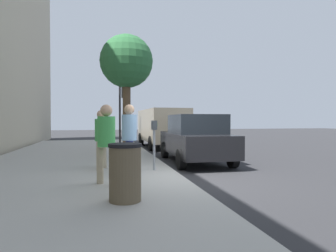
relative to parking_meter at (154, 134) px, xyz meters
The scene contains 11 objects.
ground_plane 1.50m from the parking_meter, 143.73° to the right, with size 80.00×80.00×0.00m, color #2B2B2D.
sidewalk_slab 2.78m from the parking_meter, 107.47° to the left, with size 28.00×6.00×0.15m, color #A8A59E.
parking_meter is the anchor object (origin of this frame).
pedestrian_at_meter 0.77m from the parking_meter, 109.19° to the left, with size 0.55×0.40×1.84m.
pedestrian_bystander 2.04m from the parking_meter, 138.93° to the left, with size 0.41×0.43×1.76m.
parking_officer 1.55m from the parking_meter, 70.14° to the left, with size 0.50×0.37×1.71m.
parked_sedan_near 2.82m from the parking_meter, 42.83° to the right, with size 4.46×2.08×1.77m.
parked_van_far 8.36m from the parking_meter, 13.23° to the right, with size 5.25×2.22×2.18m.
street_tree 4.66m from the parking_meter, ahead, with size 2.15×2.15×4.89m.
traffic_signal 9.56m from the parking_meter, ahead, with size 0.24×0.44×3.60m.
trash_bin 3.13m from the parking_meter, 160.36° to the left, with size 0.59×0.59×1.01m.
Camera 1 is at (-7.14, 1.98, 1.57)m, focal length 30.31 mm.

